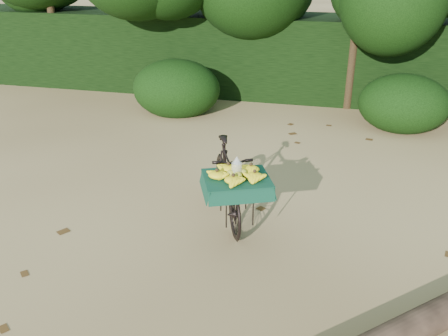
# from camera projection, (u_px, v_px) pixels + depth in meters

# --- Properties ---
(ground) EXTENTS (80.00, 80.00, 0.00)m
(ground) POSITION_uv_depth(u_px,v_px,m) (299.00, 237.00, 5.62)
(ground) COLOR tan
(ground) RESTS_ON ground
(vendor_bicycle) EXTENTS (1.22, 1.82, 1.00)m
(vendor_bicycle) POSITION_uv_depth(u_px,v_px,m) (228.00, 181.00, 5.83)
(vendor_bicycle) COLOR black
(vendor_bicycle) RESTS_ON ground
(fallen_log) EXTENTS (2.98, 2.84, 0.28)m
(fallen_log) POSITION_uv_depth(u_px,v_px,m) (409.00, 330.00, 4.04)
(fallen_log) COLOR brown
(fallen_log) RESTS_ON ground
(hedge_backdrop) EXTENTS (26.00, 1.80, 1.80)m
(hedge_backdrop) POSITION_uv_depth(u_px,v_px,m) (329.00, 58.00, 10.82)
(hedge_backdrop) COLOR black
(hedge_backdrop) RESTS_ON ground
(tree_row) EXTENTS (14.50, 2.00, 4.00)m
(tree_row) POSITION_uv_depth(u_px,v_px,m) (300.00, 10.00, 9.80)
(tree_row) COLOR black
(tree_row) RESTS_ON ground
(bush_clumps) EXTENTS (8.80, 1.70, 0.90)m
(bush_clumps) POSITION_uv_depth(u_px,v_px,m) (349.00, 103.00, 9.13)
(bush_clumps) COLOR black
(bush_clumps) RESTS_ON ground
(leaf_litter) EXTENTS (7.00, 7.30, 0.01)m
(leaf_litter) POSITION_uv_depth(u_px,v_px,m) (304.00, 210.00, 6.19)
(leaf_litter) COLOR #4F3215
(leaf_litter) RESTS_ON ground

